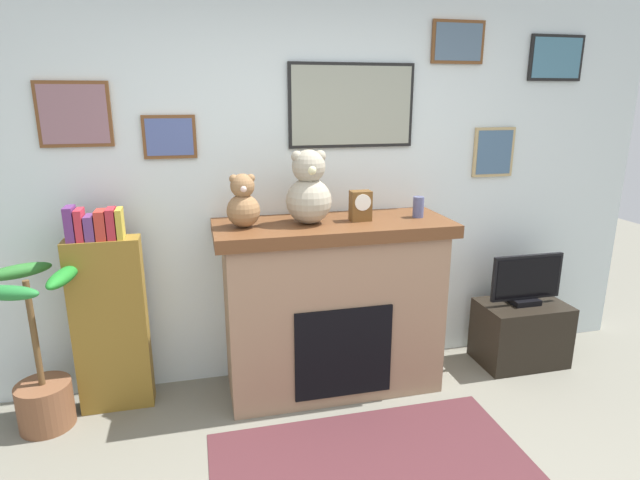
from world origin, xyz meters
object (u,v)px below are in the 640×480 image
at_px(bookshelf, 110,318).
at_px(television, 526,281).
at_px(potted_plant, 42,376).
at_px(teddy_bear_grey, 243,203).
at_px(candle_jar, 418,207).
at_px(tv_stand, 520,333).
at_px(teddy_bear_brown, 309,191).
at_px(mantel_clock, 361,206).
at_px(fireplace, 332,305).

distance_m(bookshelf, television, 2.83).
relative_size(bookshelf, potted_plant, 1.33).
bearing_deg(teddy_bear_grey, candle_jar, 0.02).
bearing_deg(potted_plant, tv_stand, 0.63).
bearing_deg(teddy_bear_brown, tv_stand, -0.14).
relative_size(mantel_clock, teddy_bear_grey, 0.59).
relative_size(fireplace, teddy_bear_grey, 4.63).
xyz_separation_m(fireplace, potted_plant, (-1.78, -0.06, -0.24)).
bearing_deg(teddy_bear_grey, bookshelf, 173.43).
bearing_deg(teddy_bear_brown, television, -0.19).
relative_size(bookshelf, teddy_bear_grey, 4.04).
relative_size(television, teddy_bear_grey, 1.67).
bearing_deg(mantel_clock, fireplace, 173.76).
bearing_deg(mantel_clock, bookshelf, 176.46).
relative_size(fireplace, teddy_bear_brown, 3.30).
distance_m(fireplace, teddy_bear_brown, 0.79).
bearing_deg(mantel_clock, candle_jar, 0.20).
relative_size(fireplace, mantel_clock, 7.88).
relative_size(television, teddy_bear_brown, 1.19).
distance_m(bookshelf, teddy_bear_brown, 1.45).
bearing_deg(candle_jar, fireplace, 178.22).
bearing_deg(candle_jar, teddy_bear_brown, -179.95).
xyz_separation_m(potted_plant, mantel_clock, (1.95, 0.04, 0.91)).
bearing_deg(teddy_bear_brown, candle_jar, 0.05).
height_order(potted_plant, candle_jar, candle_jar).
height_order(fireplace, teddy_bear_grey, teddy_bear_grey).
height_order(fireplace, candle_jar, candle_jar).
xyz_separation_m(tv_stand, teddy_bear_grey, (-2.00, 0.00, 1.07)).
distance_m(fireplace, tv_stand, 1.48).
bearing_deg(bookshelf, tv_stand, -2.02).
relative_size(potted_plant, teddy_bear_grey, 3.04).
xyz_separation_m(bookshelf, teddy_bear_grey, (0.83, -0.10, 0.69)).
bearing_deg(potted_plant, television, 0.60).
relative_size(mantel_clock, teddy_bear_brown, 0.42).
relative_size(tv_stand, mantel_clock, 3.26).
height_order(mantel_clock, teddy_bear_brown, teddy_bear_brown).
xyz_separation_m(candle_jar, teddy_bear_brown, (-0.73, -0.00, 0.14)).
bearing_deg(television, potted_plant, -179.40).
height_order(candle_jar, teddy_bear_brown, teddy_bear_brown).
distance_m(candle_jar, teddy_bear_brown, 0.74).
bearing_deg(bookshelf, candle_jar, -2.79).
bearing_deg(mantel_clock, potted_plant, -178.88).
bearing_deg(bookshelf, mantel_clock, -3.54).
xyz_separation_m(potted_plant, teddy_bear_grey, (1.21, 0.04, 0.96)).
bearing_deg(teddy_bear_brown, potted_plant, -178.62).
relative_size(bookshelf, candle_jar, 9.68).
height_order(television, candle_jar, candle_jar).
height_order(bookshelf, teddy_bear_grey, teddy_bear_grey).
distance_m(tv_stand, candle_jar, 1.32).
bearing_deg(bookshelf, fireplace, -3.20).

